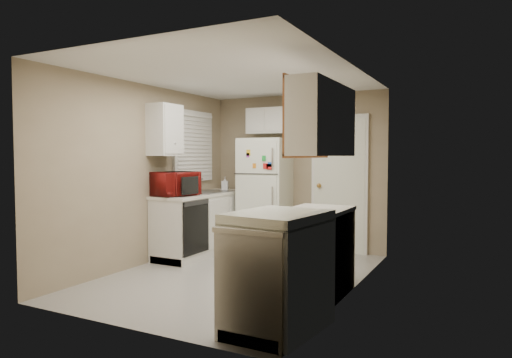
% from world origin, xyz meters
% --- Properties ---
extents(floor, '(3.80, 3.80, 0.00)m').
position_xyz_m(floor, '(0.00, 0.00, 0.00)').
color(floor, '#B5B2AB').
rests_on(floor, ground).
extents(ceiling, '(3.80, 3.80, 0.00)m').
position_xyz_m(ceiling, '(0.00, 0.00, 2.40)').
color(ceiling, white).
rests_on(ceiling, floor).
extents(wall_left, '(3.80, 3.80, 0.00)m').
position_xyz_m(wall_left, '(-1.40, 0.00, 1.20)').
color(wall_left, gray).
rests_on(wall_left, floor).
extents(wall_right, '(3.80, 3.80, 0.00)m').
position_xyz_m(wall_right, '(1.40, 0.00, 1.20)').
color(wall_right, gray).
rests_on(wall_right, floor).
extents(wall_back, '(2.80, 2.80, 0.00)m').
position_xyz_m(wall_back, '(0.00, 1.90, 1.20)').
color(wall_back, gray).
rests_on(wall_back, floor).
extents(wall_front, '(2.80, 2.80, 0.00)m').
position_xyz_m(wall_front, '(0.00, -1.90, 1.20)').
color(wall_front, gray).
rests_on(wall_front, floor).
extents(left_counter, '(0.60, 1.80, 0.90)m').
position_xyz_m(left_counter, '(-1.10, 0.90, 0.45)').
color(left_counter, silver).
rests_on(left_counter, floor).
extents(dishwasher, '(0.03, 0.58, 0.72)m').
position_xyz_m(dishwasher, '(-0.81, 0.30, 0.49)').
color(dishwasher, black).
rests_on(dishwasher, floor).
extents(sink, '(0.54, 0.74, 0.16)m').
position_xyz_m(sink, '(-1.10, 1.05, 0.86)').
color(sink, gray).
rests_on(sink, left_counter).
extents(microwave, '(0.66, 0.47, 0.40)m').
position_xyz_m(microwave, '(-1.15, 0.30, 1.05)').
color(microwave, maroon).
rests_on(microwave, left_counter).
extents(soap_bottle, '(0.13, 0.13, 0.22)m').
position_xyz_m(soap_bottle, '(-1.09, 1.53, 1.00)').
color(soap_bottle, silver).
rests_on(soap_bottle, left_counter).
extents(window_blinds, '(0.10, 0.98, 1.08)m').
position_xyz_m(window_blinds, '(-1.36, 1.05, 1.60)').
color(window_blinds, silver).
rests_on(window_blinds, wall_left).
extents(upper_cabinet_left, '(0.30, 0.45, 0.70)m').
position_xyz_m(upper_cabinet_left, '(-1.25, 0.22, 1.80)').
color(upper_cabinet_left, silver).
rests_on(upper_cabinet_left, wall_left).
extents(refrigerator, '(0.74, 0.72, 1.72)m').
position_xyz_m(refrigerator, '(-0.39, 1.61, 0.86)').
color(refrigerator, silver).
rests_on(refrigerator, floor).
extents(cabinet_over_fridge, '(0.70, 0.30, 0.40)m').
position_xyz_m(cabinet_over_fridge, '(-0.40, 1.75, 2.00)').
color(cabinet_over_fridge, silver).
rests_on(cabinet_over_fridge, wall_back).
extents(interior_door, '(0.86, 0.06, 2.08)m').
position_xyz_m(interior_door, '(0.70, 1.86, 1.02)').
color(interior_door, silver).
rests_on(interior_door, floor).
extents(right_counter, '(0.60, 2.00, 0.90)m').
position_xyz_m(right_counter, '(1.10, -0.80, 0.45)').
color(right_counter, silver).
rests_on(right_counter, floor).
extents(stove, '(0.76, 0.89, 1.00)m').
position_xyz_m(stove, '(1.15, -1.34, 0.50)').
color(stove, silver).
rests_on(stove, floor).
extents(upper_cabinet_right, '(0.30, 1.20, 0.70)m').
position_xyz_m(upper_cabinet_right, '(1.25, -0.50, 1.80)').
color(upper_cabinet_right, silver).
rests_on(upper_cabinet_right, wall_right).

